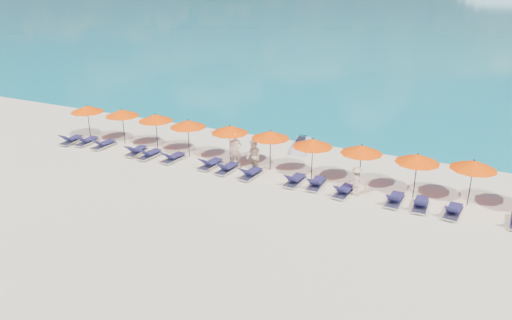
% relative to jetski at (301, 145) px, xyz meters
% --- Properties ---
extents(ground, '(1400.00, 1400.00, 0.00)m').
position_rel_jetski_xyz_m(ground, '(-0.38, -8.47, -0.33)').
color(ground, beige).
extents(headland_main, '(374.00, 242.00, 126.50)m').
position_rel_jetski_xyz_m(headland_main, '(-300.38, 531.53, -38.33)').
color(headland_main, black).
rests_on(headland_main, ground).
extents(headland_small, '(162.00, 126.00, 85.50)m').
position_rel_jetski_xyz_m(headland_small, '(-150.38, 551.53, -35.33)').
color(headland_small, black).
rests_on(headland_small, ground).
extents(jetski, '(1.25, 2.37, 0.80)m').
position_rel_jetski_xyz_m(jetski, '(0.00, 0.00, 0.00)').
color(jetski, '#B8B3CA').
rests_on(jetski, ground).
extents(beachgoer_a, '(0.84, 0.83, 1.96)m').
position_rel_jetski_xyz_m(beachgoer_a, '(-2.28, -4.16, 0.65)').
color(beachgoer_a, tan).
rests_on(beachgoer_a, ground).
extents(beachgoer_b, '(1.03, 0.93, 1.85)m').
position_rel_jetski_xyz_m(beachgoer_b, '(-1.04, -4.42, 0.59)').
color(beachgoer_b, tan).
rests_on(beachgoer_b, ground).
extents(beachgoer_c, '(1.00, 0.55, 1.49)m').
position_rel_jetski_xyz_m(beachgoer_c, '(4.72, -4.86, 0.41)').
color(beachgoer_c, tan).
rests_on(beachgoer_c, ground).
extents(umbrella_0, '(2.10, 2.10, 2.28)m').
position_rel_jetski_xyz_m(umbrella_0, '(-13.06, -3.90, 1.69)').
color(umbrella_0, black).
rests_on(umbrella_0, ground).
extents(umbrella_1, '(2.10, 2.10, 2.28)m').
position_rel_jetski_xyz_m(umbrella_1, '(-10.45, -3.66, 1.69)').
color(umbrella_1, black).
rests_on(umbrella_1, ground).
extents(umbrella_2, '(2.10, 2.10, 2.28)m').
position_rel_jetski_xyz_m(umbrella_2, '(-7.94, -3.62, 1.69)').
color(umbrella_2, black).
rests_on(umbrella_2, ground).
extents(umbrella_3, '(2.10, 2.10, 2.28)m').
position_rel_jetski_xyz_m(umbrella_3, '(-5.52, -3.83, 1.69)').
color(umbrella_3, black).
rests_on(umbrella_3, ground).
extents(umbrella_4, '(2.10, 2.10, 2.28)m').
position_rel_jetski_xyz_m(umbrella_4, '(-2.83, -3.74, 1.69)').
color(umbrella_4, black).
rests_on(umbrella_4, ground).
extents(umbrella_5, '(2.10, 2.10, 2.28)m').
position_rel_jetski_xyz_m(umbrella_5, '(-0.41, -3.64, 1.69)').
color(umbrella_5, black).
rests_on(umbrella_5, ground).
extents(umbrella_6, '(2.10, 2.10, 2.28)m').
position_rel_jetski_xyz_m(umbrella_6, '(2.09, -3.91, 1.69)').
color(umbrella_6, black).
rests_on(umbrella_6, ground).
extents(umbrella_7, '(2.10, 2.10, 2.28)m').
position_rel_jetski_xyz_m(umbrella_7, '(4.58, -3.80, 1.69)').
color(umbrella_7, black).
rests_on(umbrella_7, ground).
extents(umbrella_8, '(2.10, 2.10, 2.28)m').
position_rel_jetski_xyz_m(umbrella_8, '(7.27, -3.91, 1.69)').
color(umbrella_8, black).
rests_on(umbrella_8, ground).
extents(umbrella_9, '(2.10, 2.10, 2.28)m').
position_rel_jetski_xyz_m(umbrella_9, '(9.68, -3.64, 1.69)').
color(umbrella_9, black).
rests_on(umbrella_9, ground).
extents(lounger_0, '(0.78, 1.75, 0.66)m').
position_rel_jetski_xyz_m(lounger_0, '(-13.54, -5.08, -0.09)').
color(lounger_0, silver).
rests_on(lounger_0, ground).
extents(lounger_1, '(0.66, 1.72, 0.66)m').
position_rel_jetski_xyz_m(lounger_1, '(-12.50, -4.82, -0.09)').
color(lounger_1, silver).
rests_on(lounger_1, ground).
extents(lounger_2, '(0.70, 1.73, 0.66)m').
position_rel_jetski_xyz_m(lounger_2, '(-11.12, -4.87, -0.09)').
color(lounger_2, silver).
rests_on(lounger_2, ground).
extents(lounger_3, '(0.77, 1.75, 0.66)m').
position_rel_jetski_xyz_m(lounger_3, '(-8.54, -4.93, -0.09)').
color(lounger_3, silver).
rests_on(lounger_3, ground).
extents(lounger_4, '(0.74, 1.74, 0.66)m').
position_rel_jetski_xyz_m(lounger_4, '(-7.48, -5.04, -0.09)').
color(lounger_4, silver).
rests_on(lounger_4, ground).
extents(lounger_5, '(0.79, 1.75, 0.66)m').
position_rel_jetski_xyz_m(lounger_5, '(-5.92, -4.92, -0.09)').
color(lounger_5, silver).
rests_on(lounger_5, ground).
extents(lounger_6, '(0.78, 1.75, 0.66)m').
position_rel_jetski_xyz_m(lounger_6, '(-3.50, -4.83, -0.09)').
color(lounger_6, silver).
rests_on(lounger_6, ground).
extents(lounger_7, '(0.71, 1.73, 0.66)m').
position_rel_jetski_xyz_m(lounger_7, '(-2.35, -5.00, -0.09)').
color(lounger_7, silver).
rests_on(lounger_7, ground).
extents(lounger_8, '(0.76, 1.74, 0.66)m').
position_rel_jetski_xyz_m(lounger_8, '(-0.87, -5.12, -0.09)').
color(lounger_8, silver).
rests_on(lounger_8, ground).
extents(lounger_9, '(0.70, 1.73, 0.66)m').
position_rel_jetski_xyz_m(lounger_9, '(1.56, -4.92, -0.09)').
color(lounger_9, silver).
rests_on(lounger_9, ground).
extents(lounger_10, '(0.69, 1.72, 0.66)m').
position_rel_jetski_xyz_m(lounger_10, '(2.68, -4.83, -0.09)').
color(lounger_10, silver).
rests_on(lounger_10, ground).
extents(lounger_11, '(0.76, 1.75, 0.66)m').
position_rel_jetski_xyz_m(lounger_11, '(4.19, -5.12, -0.09)').
color(lounger_11, silver).
rests_on(lounger_11, ground).
extents(lounger_12, '(0.68, 1.72, 0.66)m').
position_rel_jetski_xyz_m(lounger_12, '(6.61, -5.00, -0.09)').
color(lounger_12, silver).
rests_on(lounger_12, ground).
extents(lounger_13, '(0.69, 1.72, 0.66)m').
position_rel_jetski_xyz_m(lounger_13, '(7.77, -5.00, -0.09)').
color(lounger_13, silver).
rests_on(lounger_13, ground).
extents(lounger_14, '(0.77, 1.75, 0.66)m').
position_rel_jetski_xyz_m(lounger_14, '(9.19, -5.08, -0.09)').
color(lounger_14, silver).
rests_on(lounger_14, ground).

